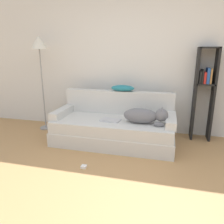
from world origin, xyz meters
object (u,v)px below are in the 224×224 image
dog (145,116)px  bookshelf (204,89)px  throw_pillow (123,88)px  floor_lamp (39,49)px  power_adapter (84,167)px  laptop (110,120)px  couch (113,131)px

dog → bookshelf: size_ratio=0.44×
dog → bookshelf: bearing=35.6°
throw_pillow → floor_lamp: size_ratio=0.23×
throw_pillow → power_adapter: size_ratio=5.97×
dog → laptop: (-0.55, -0.00, -0.11)m
dog → bookshelf: 1.15m
power_adapter → dog: bearing=49.3°
throw_pillow → couch: bearing=-101.4°
laptop → floor_lamp: size_ratio=0.19×
couch → laptop: laptop is taller
bookshelf → power_adapter: (-1.59, -1.45, -0.85)m
laptop → throw_pillow: 0.63m
couch → dog: (0.52, -0.08, 0.33)m
couch → bookshelf: size_ratio=1.26×
floor_lamp → couch: bearing=-13.5°
couch → throw_pillow: (0.07, 0.36, 0.66)m
couch → power_adapter: bearing=-101.5°
throw_pillow → floor_lamp: floor_lamp is taller
couch → dog: size_ratio=2.90×
laptop → throw_pillow: size_ratio=0.84×
laptop → bookshelf: (1.44, 0.64, 0.45)m
throw_pillow → floor_lamp: (-1.53, -0.01, 0.64)m
bookshelf → power_adapter: size_ratio=23.02×
throw_pillow → bookshelf: size_ratio=0.26×
dog → bookshelf: (0.89, 0.64, 0.34)m
couch → dog: 0.62m
dog → laptop: bearing=-179.7°
couch → bookshelf: bearing=21.7°
bookshelf → laptop: bearing=-156.0°
dog → floor_lamp: (-1.98, 0.43, 0.97)m
dog → power_adapter: (-0.70, -0.81, -0.51)m
dog → laptop: size_ratio=2.01×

